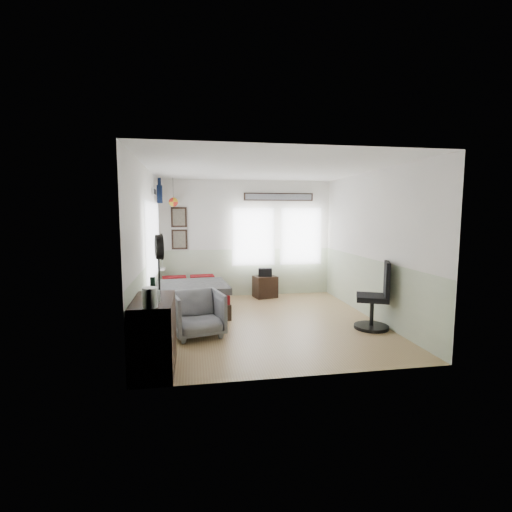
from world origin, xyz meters
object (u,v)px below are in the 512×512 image
object	(u,v)px
nightstand	(265,287)
task_chair	(376,302)
bed	(191,297)
dresser	(154,335)
armchair	(198,314)

from	to	relation	value
nightstand	task_chair	bearing A→B (deg)	-75.04
bed	task_chair	distance (m)	3.51
bed	dresser	bearing A→B (deg)	-103.93
bed	dresser	xyz separation A→B (m)	(-0.44, -2.78, 0.17)
armchair	task_chair	size ratio (longest dim) A/B	0.68
armchair	dresser	bearing A→B (deg)	-126.71
bed	armchair	bearing A→B (deg)	-91.18
task_chair	armchair	bearing A→B (deg)	-159.04
bed	dresser	distance (m)	2.82
dresser	task_chair	xyz separation A→B (m)	(3.50, 1.08, 0.02)
armchair	task_chair	world-z (taller)	task_chair
bed	task_chair	world-z (taller)	task_chair
bed	armchair	xyz separation A→B (m)	(0.10, -1.54, 0.07)
bed	armchair	size ratio (longest dim) A/B	2.48
nightstand	task_chair	distance (m)	2.98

